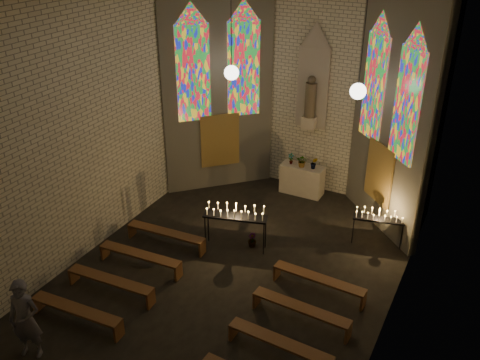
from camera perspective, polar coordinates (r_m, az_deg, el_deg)
name	(u,v)px	position (r m, az deg, el deg)	size (l,w,h in m)	color
floor	(223,284)	(13.87, -1.86, -11.03)	(12.00, 12.00, 0.00)	black
room	(280,106)	(14.74, 4.34, 7.89)	(8.22, 12.43, 7.00)	beige
altar	(302,179)	(17.79, 6.64, 0.06)	(1.40, 0.60, 1.00)	beige
flower_vase_left	(291,159)	(17.59, 5.46, 2.28)	(0.20, 0.13, 0.37)	#4C723F
flower_vase_center	(302,161)	(17.41, 6.68, 2.03)	(0.38, 0.33, 0.42)	#4C723F
flower_vase_right	(314,163)	(17.34, 7.90, 1.80)	(0.22, 0.18, 0.40)	#4C723F
aisle_flower_pot	(252,240)	(15.11, 1.29, -6.41)	(0.24, 0.24, 0.43)	#4C723F
votive_stand_left	(235,214)	(14.58, -0.51, -3.60)	(1.80, 0.87, 1.29)	black
votive_stand_right	(379,217)	(15.35, 14.61, -3.82)	(1.45, 0.65, 1.04)	black
pew_left_0	(166,234)	(15.22, -7.90, -5.71)	(2.38, 0.46, 0.45)	#523017
pew_right_0	(319,280)	(13.53, 8.42, -10.53)	(2.38, 0.46, 0.45)	#523017
pew_left_1	(140,256)	(14.44, -10.61, -7.98)	(2.38, 0.46, 0.45)	#523017
pew_right_1	(301,309)	(12.64, 6.52, -13.55)	(2.38, 0.46, 0.45)	#523017
pew_left_2	(110,282)	(13.72, -13.65, -10.48)	(2.38, 0.46, 0.45)	#523017
pew_right_2	(280,344)	(11.81, 4.29, -17.00)	(2.38, 0.46, 0.45)	#523017
pew_left_3	(76,311)	(13.07, -17.07, -13.21)	(2.38, 0.46, 0.45)	#523017
visitor	(25,319)	(12.29, -21.92, -13.62)	(0.69, 0.45, 1.89)	#4D4B55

